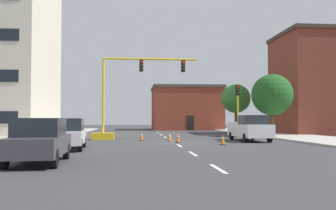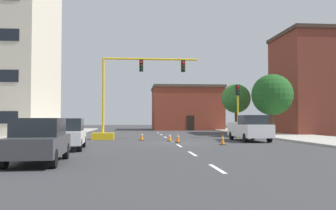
{
  "view_description": "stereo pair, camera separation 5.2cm",
  "coord_description": "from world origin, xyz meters",
  "views": [
    {
      "loc": [
        -2.86,
        -26.62,
        1.71
      ],
      "look_at": [
        0.05,
        5.61,
        2.92
      ],
      "focal_mm": 39.81,
      "sensor_mm": 36.0,
      "label": 1
    },
    {
      "loc": [
        -2.81,
        -26.63,
        1.71
      ],
      "look_at": [
        0.05,
        5.61,
        2.92
      ],
      "focal_mm": 39.81,
      "sensor_mm": 36.0,
      "label": 2
    }
  ],
  "objects": [
    {
      "name": "traffic_cone_roadside_d",
      "position": [
        -2.28,
        3.14,
        0.33
      ],
      "size": [
        0.36,
        0.36,
        0.68
      ],
      "color": "black",
      "rests_on": "ground_plane"
    },
    {
      "name": "pickup_truck_white",
      "position": [
        6.0,
        1.46,
        0.97
      ],
      "size": [
        2.1,
        5.44,
        1.99
      ],
      "color": "white",
      "rests_on": "ground_plane"
    },
    {
      "name": "traffic_light_pole_right",
      "position": [
        6.43,
        6.22,
        3.53
      ],
      "size": [
        0.32,
        0.47,
        4.8
      ],
      "color": "yellow",
      "rests_on": "ground_plane"
    },
    {
      "name": "tree_right_far",
      "position": [
        9.9,
        19.36,
        4.28
      ],
      "size": [
        3.69,
        3.69,
        6.14
      ],
      "color": "#4C3823",
      "rests_on": "ground_plane"
    },
    {
      "name": "building_row_right",
      "position": [
        18.84,
        13.4,
        5.68
      ],
      "size": [
        11.09,
        8.57,
        11.34
      ],
      "color": "brown",
      "rests_on": "ground_plane"
    },
    {
      "name": "lane_stripe_seg_1",
      "position": [
        0.0,
        -8.5,
        0.0
      ],
      "size": [
        0.16,
        2.4,
        0.01
      ],
      "primitive_type": "cube",
      "color": "silver",
      "rests_on": "ground_plane"
    },
    {
      "name": "traffic_cone_roadside_c",
      "position": [
        -0.15,
        1.83,
        0.31
      ],
      "size": [
        0.36,
        0.36,
        0.62
      ],
      "color": "black",
      "rests_on": "ground_plane"
    },
    {
      "name": "traffic_cone_roadside_a",
      "position": [
        2.92,
        -2.56,
        0.36
      ],
      "size": [
        0.36,
        0.36,
        0.72
      ],
      "color": "black",
      "rests_on": "ground_plane"
    },
    {
      "name": "lane_stripe_seg_0",
      "position": [
        0.0,
        -14.0,
        0.0
      ],
      "size": [
        0.16,
        2.4,
        0.01
      ],
      "primitive_type": "cube",
      "color": "silver",
      "rests_on": "ground_plane"
    },
    {
      "name": "traffic_signal_gantry",
      "position": [
        -4.35,
        4.58,
        2.23
      ],
      "size": [
        8.78,
        1.2,
        6.83
      ],
      "color": "yellow",
      "rests_on": "ground_plane"
    },
    {
      "name": "sidewalk_left",
      "position": [
        -11.89,
        8.0,
        0.07
      ],
      "size": [
        6.0,
        56.0,
        0.14
      ],
      "primitive_type": "cube",
      "color": "#B2ADA3",
      "rests_on": "ground_plane"
    },
    {
      "name": "sidewalk_right",
      "position": [
        11.89,
        8.0,
        0.07
      ],
      "size": [
        6.0,
        56.0,
        0.14
      ],
      "primitive_type": "cube",
      "color": "#B2ADA3",
      "rests_on": "ground_plane"
    },
    {
      "name": "ground_plane",
      "position": [
        0.0,
        0.0,
        0.0
      ],
      "size": [
        160.0,
        160.0,
        0.0
      ],
      "primitive_type": "plane",
      "color": "#38383A"
    },
    {
      "name": "lane_stripe_seg_4",
      "position": [
        0.0,
        8.0,
        0.0
      ],
      "size": [
        0.16,
        2.4,
        0.01
      ],
      "primitive_type": "cube",
      "color": "silver",
      "rests_on": "ground_plane"
    },
    {
      "name": "traffic_cone_roadside_b",
      "position": [
        0.28,
        0.16,
        0.34
      ],
      "size": [
        0.36,
        0.36,
        0.7
      ],
      "color": "black",
      "rests_on": "ground_plane"
    },
    {
      "name": "sedan_white_mid_left",
      "position": [
        -6.61,
        -5.39,
        0.89
      ],
      "size": [
        2.16,
        4.62,
        1.74
      ],
      "color": "white",
      "rests_on": "ground_plane"
    },
    {
      "name": "tree_right_mid",
      "position": [
        10.36,
        8.1,
        4.02
      ],
      "size": [
        3.98,
        3.98,
        6.03
      ],
      "color": "#4C3823",
      "rests_on": "ground_plane"
    },
    {
      "name": "building_brick_center",
      "position": [
        5.33,
        32.43,
        3.43
      ],
      "size": [
        10.82,
        9.93,
        6.84
      ],
      "color": "brown",
      "rests_on": "ground_plane"
    },
    {
      "name": "sedan_dark_gray_near_left",
      "position": [
        -6.51,
        -11.9,
        0.89
      ],
      "size": [
        2.05,
        4.58,
        1.74
      ],
      "color": "#3D3D42",
      "rests_on": "ground_plane"
    },
    {
      "name": "lane_stripe_seg_5",
      "position": [
        0.0,
        13.5,
        0.0
      ],
      "size": [
        0.16,
        2.4,
        0.01
      ],
      "primitive_type": "cube",
      "color": "silver",
      "rests_on": "ground_plane"
    },
    {
      "name": "lane_stripe_seg_6",
      "position": [
        0.0,
        19.0,
        0.0
      ],
      "size": [
        0.16,
        2.4,
        0.01
      ],
      "primitive_type": "cube",
      "color": "silver",
      "rests_on": "ground_plane"
    },
    {
      "name": "lane_stripe_seg_2",
      "position": [
        0.0,
        -3.0,
        0.0
      ],
      "size": [
        0.16,
        2.4,
        0.01
      ],
      "primitive_type": "cube",
      "color": "silver",
      "rests_on": "ground_plane"
    },
    {
      "name": "lane_stripe_seg_3",
      "position": [
        0.0,
        2.5,
        0.0
      ],
      "size": [
        0.16,
        2.4,
        0.01
      ],
      "primitive_type": "cube",
      "color": "silver",
      "rests_on": "ground_plane"
    }
  ]
}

